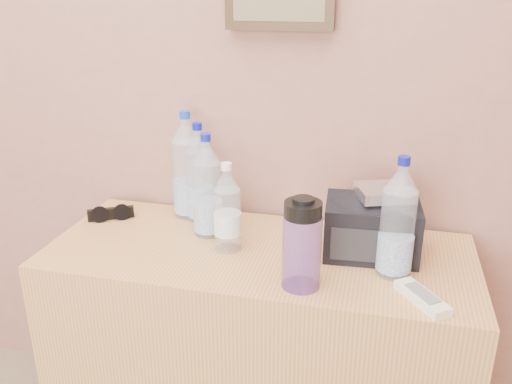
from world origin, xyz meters
TOP-DOWN VIEW (x-y plane):
  - dresser at (0.36, 1.74)m, footprint 1.15×0.48m
  - pet_large_a at (0.14, 1.90)m, footprint 0.08×0.08m
  - pet_large_b at (0.10, 1.92)m, footprint 0.09×0.09m
  - pet_large_c at (0.20, 1.81)m, footprint 0.08×0.08m
  - pet_large_d at (0.72, 1.70)m, footprint 0.08×0.08m
  - pet_small at (0.28, 1.73)m, footprint 0.07×0.07m
  - nalgene_bottle at (0.51, 1.58)m, footprint 0.09×0.09m
  - sunglasses at (-0.12, 1.83)m, footprint 0.15×0.11m
  - ac_remote at (0.79, 1.58)m, footprint 0.13×0.15m
  - toiletry_bag at (0.66, 1.80)m, footprint 0.25×0.19m
  - foil_packet at (0.68, 1.79)m, footprint 0.16×0.15m

SIDE VIEW (x-z plane):
  - dresser at x=0.36m, z-range 0.00..0.72m
  - ac_remote at x=0.79m, z-range 0.72..0.74m
  - sunglasses at x=-0.12m, z-range 0.72..0.75m
  - toiletry_bag at x=0.66m, z-range 0.72..0.88m
  - pet_small at x=0.28m, z-range 0.70..0.95m
  - nalgene_bottle at x=0.51m, z-range 0.72..0.94m
  - pet_large_c at x=0.20m, z-range 0.70..1.00m
  - pet_large_a at x=0.14m, z-range 0.70..1.00m
  - pet_large_d at x=0.72m, z-range 0.70..1.01m
  - pet_large_b at x=0.10m, z-range 0.70..1.03m
  - foil_packet at x=0.68m, z-range 0.88..0.91m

